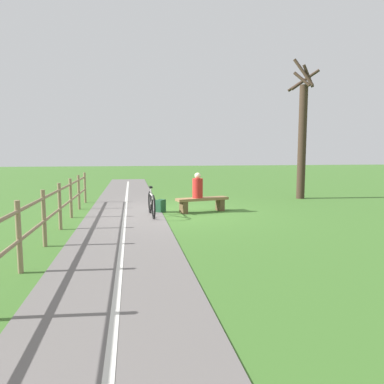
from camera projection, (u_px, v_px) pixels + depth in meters
The scene contains 9 objects.
ground_plane at pixel (174, 212), 10.72m from camera, with size 80.00×80.00×0.00m, color #3D6B28.
paved_path at pixel (121, 249), 6.55m from camera, with size 2.21×36.00×0.02m, color #66605E.
path_centre_line at pixel (121, 249), 6.54m from camera, with size 0.10×32.00×0.00m, color silver.
bench at pixel (202, 202), 10.77m from camera, with size 1.70×0.74×0.44m.
person_seated at pixel (198, 187), 10.65m from camera, with size 0.38×0.38×0.77m.
bicycle at pixel (152, 204), 10.05m from camera, with size 0.12×1.63×0.85m.
backpack at pixel (160, 206), 10.71m from camera, with size 0.34×0.36×0.39m.
fence_roadside at pixel (44, 213), 6.71m from camera, with size 0.09×12.38×1.11m.
tree_far_left at pixel (302, 135), 13.75m from camera, with size 1.38×1.39×5.39m.
Camera 1 is at (1.27, 10.52, 1.81)m, focal length 32.60 mm.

